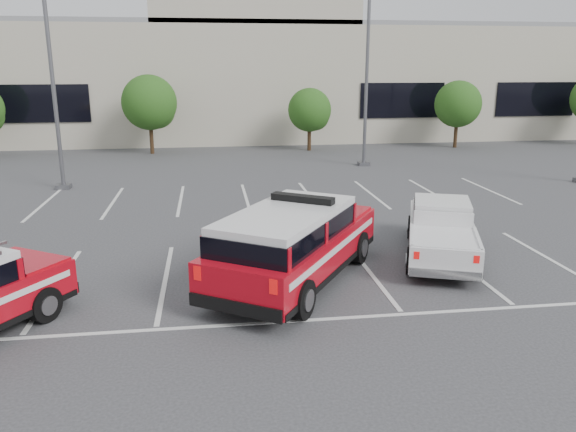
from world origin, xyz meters
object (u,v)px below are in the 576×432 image
object	(u,v)px
white_pickup	(441,235)
convention_building	(227,74)
tree_mid_right	(311,111)
fire_chief_suv	(294,249)
light_pole_left	(52,70)
light_pole_mid	(367,69)
tree_right	(459,106)
tree_mid_left	(151,104)

from	to	relation	value
white_pickup	convention_building	bearing A→B (deg)	119.32
convention_building	tree_mid_right	world-z (taller)	convention_building
fire_chief_suv	tree_mid_right	bearing A→B (deg)	111.78
light_pole_left	light_pole_mid	size ratio (longest dim) A/B	1.00
light_pole_mid	fire_chief_suv	xyz separation A→B (m)	(-6.42, -16.59, -4.30)
tree_right	light_pole_mid	world-z (taller)	light_pole_mid
tree_mid_left	light_pole_left	world-z (taller)	light_pole_left
tree_mid_right	light_pole_mid	xyz separation A→B (m)	(1.91, -6.05, 2.68)
convention_building	fire_chief_suv	world-z (taller)	convention_building
tree_mid_left	white_pickup	distance (m)	23.57
tree_right	fire_chief_suv	distance (m)	26.95
convention_building	light_pole_left	world-z (taller)	convention_building
convention_building	tree_mid_left	bearing A→B (deg)	-117.40
convention_building	tree_mid_right	size ratio (longest dim) A/B	15.04
tree_mid_right	white_pickup	distance (m)	21.30
light_pole_mid	convention_building	bearing A→B (deg)	113.26
convention_building	fire_chief_suv	size ratio (longest dim) A/B	9.36
convention_building	white_pickup	size ratio (longest dim) A/B	11.07
tree_mid_right	tree_right	xyz separation A→B (m)	(10.00, 0.00, 0.27)
tree_mid_right	light_pole_mid	bearing A→B (deg)	-72.48
light_pole_mid	white_pickup	xyz separation A→B (m)	(-1.91, -15.17, -4.56)
convention_building	tree_mid_left	xyz separation A→B (m)	(-5.09, -9.82, -1.68)
tree_mid_left	fire_chief_suv	distance (m)	23.39
tree_mid_right	light_pole_left	bearing A→B (deg)	-142.50
fire_chief_suv	light_pole_left	bearing A→B (deg)	157.33
convention_building	fire_chief_suv	xyz separation A→B (m)	(0.40, -32.45, -3.83)
tree_mid_right	white_pickup	world-z (taller)	tree_mid_right
light_pole_left	light_pole_mid	xyz separation A→B (m)	(15.00, 4.00, 0.00)
convention_building	light_pole_left	bearing A→B (deg)	-112.39
tree_mid_left	light_pole_left	distance (m)	10.73
tree_mid_left	white_pickup	xyz separation A→B (m)	(10.00, -21.21, -2.41)
tree_mid_right	fire_chief_suv	xyz separation A→B (m)	(-4.51, -22.63, -1.61)
fire_chief_suv	convention_building	bearing A→B (deg)	123.75
light_pole_left	white_pickup	world-z (taller)	light_pole_left
convention_building	tree_mid_right	distance (m)	11.20
tree_mid_right	tree_mid_left	bearing A→B (deg)	180.00
tree_right	convention_building	bearing A→B (deg)	146.63
light_pole_mid	fire_chief_suv	size ratio (longest dim) A/B	1.60
tree_mid_right	light_pole_left	distance (m)	16.72
light_pole_left	light_pole_mid	world-z (taller)	same
white_pickup	tree_mid_right	bearing A→B (deg)	110.32
tree_mid_right	fire_chief_suv	world-z (taller)	tree_mid_right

